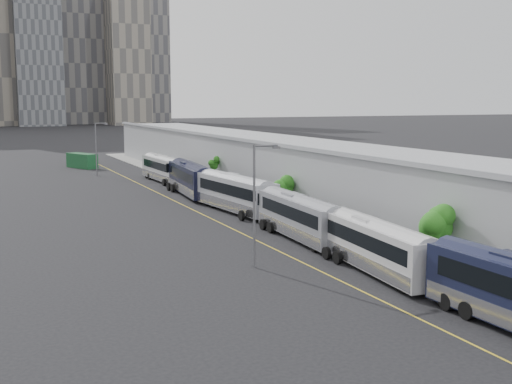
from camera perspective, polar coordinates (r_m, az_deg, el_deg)
sidewalk at (r=65.41m, az=5.86°, el=-2.20°), size 10.00×170.00×0.12m
lane_line at (r=60.91m, az=-2.73°, el=-2.99°), size 0.12×160.00×0.02m
depot at (r=66.96m, az=8.86°, el=0.98°), size 12.45×160.40×7.20m
skyline at (r=327.75m, az=-21.20°, el=14.50°), size 145.00×64.00×120.00m
bus_2 at (r=44.88m, az=10.77°, el=-5.19°), size 3.64×12.67×3.65m
bus_3 at (r=54.88m, az=3.98°, el=-2.56°), size 3.26×12.98×3.76m
bus_4 at (r=67.92m, az=-1.85°, el=-0.39°), size 4.04×13.78×3.97m
bus_5 at (r=80.10m, az=-5.75°, el=0.92°), size 4.00×14.11×4.07m
bus_6 at (r=94.26m, az=-8.22°, el=1.88°), size 3.05×12.95×3.76m
tree_1 at (r=45.72m, az=15.70°, el=-2.64°), size 2.32×2.32×4.63m
tree_2 at (r=65.50m, az=2.40°, el=0.42°), size 2.09×2.09×4.02m
tree_3 at (r=85.10m, az=-3.77°, el=2.41°), size 1.14×1.14×3.95m
street_lamp_near at (r=44.92m, az=0.06°, el=-0.45°), size 2.04×0.22×8.75m
street_lamp_far at (r=103.12m, az=-13.93°, el=4.08°), size 2.04×0.22×8.31m
shipping_container at (r=116.11m, az=-15.21°, el=2.70°), size 4.67×6.85×2.54m
suv at (r=125.49m, az=-15.28°, el=2.89°), size 3.66×6.44×1.70m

